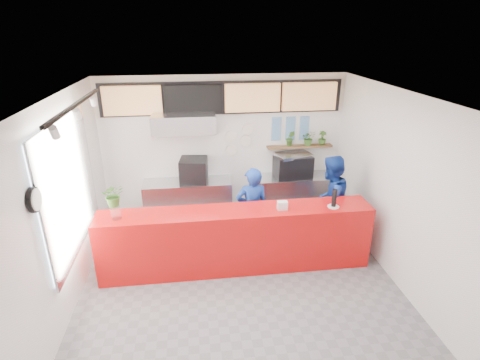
% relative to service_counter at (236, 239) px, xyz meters
% --- Properties ---
extents(floor, '(5.00, 5.00, 0.00)m').
position_rel_service_counter_xyz_m(floor, '(0.00, -0.40, -0.55)').
color(floor, slate).
rests_on(floor, ground).
extents(ceiling, '(5.00, 5.00, 0.00)m').
position_rel_service_counter_xyz_m(ceiling, '(0.00, -0.40, 2.45)').
color(ceiling, silver).
extents(wall_back, '(5.00, 0.00, 5.00)m').
position_rel_service_counter_xyz_m(wall_back, '(0.00, 2.10, 0.95)').
color(wall_back, white).
rests_on(wall_back, ground).
extents(wall_left, '(0.00, 5.00, 5.00)m').
position_rel_service_counter_xyz_m(wall_left, '(-2.50, -0.40, 0.95)').
color(wall_left, white).
rests_on(wall_left, ground).
extents(wall_right, '(0.00, 5.00, 5.00)m').
position_rel_service_counter_xyz_m(wall_right, '(2.50, -0.40, 0.95)').
color(wall_right, white).
rests_on(wall_right, ground).
extents(service_counter, '(4.50, 0.60, 1.10)m').
position_rel_service_counter_xyz_m(service_counter, '(0.00, 0.00, 0.00)').
color(service_counter, red).
rests_on(service_counter, ground).
extents(cream_band, '(5.00, 0.02, 0.80)m').
position_rel_service_counter_xyz_m(cream_band, '(0.00, 2.09, 2.05)').
color(cream_band, beige).
rests_on(cream_band, wall_back).
extents(prep_bench, '(1.80, 0.60, 0.90)m').
position_rel_service_counter_xyz_m(prep_bench, '(-0.80, 1.80, -0.10)').
color(prep_bench, '#B2B5BA').
rests_on(prep_bench, ground).
extents(panini_oven, '(0.60, 0.60, 0.48)m').
position_rel_service_counter_xyz_m(panini_oven, '(-0.66, 1.80, 0.59)').
color(panini_oven, black).
rests_on(panini_oven, prep_bench).
extents(extraction_hood, '(1.20, 0.70, 0.35)m').
position_rel_service_counter_xyz_m(extraction_hood, '(-0.80, 1.75, 1.60)').
color(extraction_hood, '#B2B5BA').
rests_on(extraction_hood, ceiling).
extents(hood_lip, '(1.20, 0.69, 0.31)m').
position_rel_service_counter_xyz_m(hood_lip, '(-0.80, 1.75, 1.40)').
color(hood_lip, '#B2B5BA').
rests_on(hood_lip, ceiling).
extents(right_bench, '(1.80, 0.60, 0.90)m').
position_rel_service_counter_xyz_m(right_bench, '(1.50, 1.80, -0.10)').
color(right_bench, '#B2B5BA').
rests_on(right_bench, ground).
extents(espresso_machine, '(0.77, 0.57, 0.48)m').
position_rel_service_counter_xyz_m(espresso_machine, '(1.42, 1.80, 0.59)').
color(espresso_machine, black).
rests_on(espresso_machine, right_bench).
extents(espresso_tray, '(0.80, 0.64, 0.07)m').
position_rel_service_counter_xyz_m(espresso_tray, '(1.42, 1.80, 0.83)').
color(espresso_tray, '#ADB1B4').
rests_on(espresso_tray, espresso_machine).
extents(herb_shelf, '(1.40, 0.18, 0.04)m').
position_rel_service_counter_xyz_m(herb_shelf, '(1.60, 2.00, 0.95)').
color(herb_shelf, brown).
rests_on(herb_shelf, wall_back).
extents(menu_board_far_left, '(1.10, 0.10, 0.55)m').
position_rel_service_counter_xyz_m(menu_board_far_left, '(-1.75, 1.98, 2.00)').
color(menu_board_far_left, tan).
rests_on(menu_board_far_left, wall_back).
extents(menu_board_mid_left, '(1.10, 0.10, 0.55)m').
position_rel_service_counter_xyz_m(menu_board_mid_left, '(-0.59, 1.98, 2.00)').
color(menu_board_mid_left, black).
rests_on(menu_board_mid_left, wall_back).
extents(menu_board_mid_right, '(1.10, 0.10, 0.55)m').
position_rel_service_counter_xyz_m(menu_board_mid_right, '(0.57, 1.98, 2.00)').
color(menu_board_mid_right, tan).
rests_on(menu_board_mid_right, wall_back).
extents(menu_board_far_right, '(1.10, 0.10, 0.55)m').
position_rel_service_counter_xyz_m(menu_board_far_right, '(1.73, 1.98, 2.00)').
color(menu_board_far_right, tan).
rests_on(menu_board_far_right, wall_back).
extents(soffit, '(4.80, 0.04, 0.65)m').
position_rel_service_counter_xyz_m(soffit, '(0.00, 2.06, 2.00)').
color(soffit, black).
rests_on(soffit, wall_back).
extents(window_pane, '(0.04, 2.20, 1.90)m').
position_rel_service_counter_xyz_m(window_pane, '(-2.47, -0.10, 1.15)').
color(window_pane, silver).
rests_on(window_pane, wall_left).
extents(window_frame, '(0.03, 2.30, 2.00)m').
position_rel_service_counter_xyz_m(window_frame, '(-2.45, -0.10, 1.15)').
color(window_frame, '#B2B5BA').
rests_on(window_frame, wall_left).
extents(wall_clock_rim, '(0.05, 0.30, 0.30)m').
position_rel_service_counter_xyz_m(wall_clock_rim, '(-2.46, -1.30, 1.50)').
color(wall_clock_rim, black).
rests_on(wall_clock_rim, wall_left).
extents(wall_clock_face, '(0.02, 0.26, 0.26)m').
position_rel_service_counter_xyz_m(wall_clock_face, '(-2.43, -1.30, 1.50)').
color(wall_clock_face, white).
rests_on(wall_clock_face, wall_left).
extents(track_rail, '(0.05, 2.40, 0.04)m').
position_rel_service_counter_xyz_m(track_rail, '(-2.10, -0.40, 2.39)').
color(track_rail, black).
rests_on(track_rail, ceiling).
extents(dec_plate_a, '(0.24, 0.03, 0.24)m').
position_rel_service_counter_xyz_m(dec_plate_a, '(0.15, 2.07, 1.20)').
color(dec_plate_a, silver).
rests_on(dec_plate_a, wall_back).
extents(dec_plate_b, '(0.24, 0.03, 0.24)m').
position_rel_service_counter_xyz_m(dec_plate_b, '(0.45, 2.07, 1.10)').
color(dec_plate_b, silver).
rests_on(dec_plate_b, wall_back).
extents(dec_plate_c, '(0.24, 0.03, 0.24)m').
position_rel_service_counter_xyz_m(dec_plate_c, '(0.15, 2.07, 0.90)').
color(dec_plate_c, silver).
rests_on(dec_plate_c, wall_back).
extents(dec_plate_d, '(0.24, 0.03, 0.24)m').
position_rel_service_counter_xyz_m(dec_plate_d, '(0.50, 2.07, 1.35)').
color(dec_plate_d, silver).
rests_on(dec_plate_d, wall_back).
extents(photo_frame_a, '(0.20, 0.02, 0.25)m').
position_rel_service_counter_xyz_m(photo_frame_a, '(1.10, 2.08, 1.45)').
color(photo_frame_a, '#598CBF').
rests_on(photo_frame_a, wall_back).
extents(photo_frame_b, '(0.20, 0.02, 0.25)m').
position_rel_service_counter_xyz_m(photo_frame_b, '(1.40, 2.08, 1.45)').
color(photo_frame_b, '#598CBF').
rests_on(photo_frame_b, wall_back).
extents(photo_frame_c, '(0.20, 0.02, 0.25)m').
position_rel_service_counter_xyz_m(photo_frame_c, '(1.70, 2.08, 1.45)').
color(photo_frame_c, '#598CBF').
rests_on(photo_frame_c, wall_back).
extents(photo_frame_d, '(0.20, 0.02, 0.25)m').
position_rel_service_counter_xyz_m(photo_frame_d, '(1.10, 2.08, 1.20)').
color(photo_frame_d, '#598CBF').
rests_on(photo_frame_d, wall_back).
extents(photo_frame_e, '(0.20, 0.02, 0.25)m').
position_rel_service_counter_xyz_m(photo_frame_e, '(1.40, 2.08, 1.20)').
color(photo_frame_e, '#598CBF').
rests_on(photo_frame_e, wall_back).
extents(photo_frame_f, '(0.20, 0.02, 0.25)m').
position_rel_service_counter_xyz_m(photo_frame_f, '(1.70, 2.08, 1.20)').
color(photo_frame_f, '#598CBF').
rests_on(photo_frame_f, wall_back).
extents(staff_center, '(0.60, 0.41, 1.61)m').
position_rel_service_counter_xyz_m(staff_center, '(0.35, 0.54, 0.26)').
color(staff_center, navy).
rests_on(staff_center, ground).
extents(staff_right, '(1.08, 1.04, 1.75)m').
position_rel_service_counter_xyz_m(staff_right, '(1.79, 0.57, 0.33)').
color(staff_right, navy).
rests_on(staff_right, ground).
extents(herb_b, '(0.21, 0.19, 0.33)m').
position_rel_service_counter_xyz_m(herb_b, '(1.39, 2.00, 1.14)').
color(herb_b, '#376322').
rests_on(herb_b, herb_shelf).
extents(herb_c, '(0.31, 0.27, 0.32)m').
position_rel_service_counter_xyz_m(herb_c, '(1.79, 2.00, 1.13)').
color(herb_c, '#376322').
rests_on(herb_c, herb_shelf).
extents(herb_d, '(0.19, 0.18, 0.29)m').
position_rel_service_counter_xyz_m(herb_d, '(2.09, 2.00, 1.12)').
color(herb_d, '#376322').
rests_on(herb_d, herb_shelf).
extents(glass_vase, '(0.20, 0.20, 0.19)m').
position_rel_service_counter_xyz_m(glass_vase, '(-1.88, -0.04, 0.65)').
color(glass_vase, silver).
rests_on(glass_vase, service_counter).
extents(basil_vase, '(0.39, 0.36, 0.36)m').
position_rel_service_counter_xyz_m(basil_vase, '(-1.88, -0.04, 0.95)').
color(basil_vase, '#376322').
rests_on(basil_vase, glass_vase).
extents(napkin_holder, '(0.17, 0.11, 0.14)m').
position_rel_service_counter_xyz_m(napkin_holder, '(0.74, -0.07, 0.62)').
color(napkin_holder, silver).
rests_on(napkin_holder, service_counter).
extents(white_plate, '(0.23, 0.23, 0.01)m').
position_rel_service_counter_xyz_m(white_plate, '(1.60, -0.10, 0.56)').
color(white_plate, silver).
rests_on(white_plate, service_counter).
extents(pepper_mill, '(0.09, 0.09, 0.30)m').
position_rel_service_counter_xyz_m(pepper_mill, '(1.60, -0.10, 0.72)').
color(pepper_mill, black).
rests_on(pepper_mill, white_plate).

